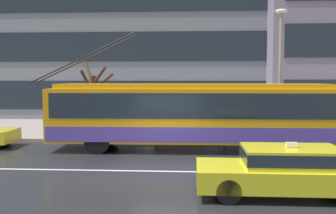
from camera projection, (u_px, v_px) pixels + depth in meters
name	position (u px, v px, depth m)	size (l,w,h in m)	color
ground_plane	(165.00, 163.00, 13.62)	(160.00, 160.00, 0.00)	#24262B
sidewalk_slab	(175.00, 128.00, 22.89)	(80.00, 10.00, 0.14)	gray
lane_centre_line	(162.00, 171.00, 12.42)	(72.00, 0.14, 0.01)	silver
trolleybus	(193.00, 113.00, 16.15)	(13.03, 2.66, 4.97)	orange
taxi_oncoming_near	(287.00, 169.00, 9.80)	(4.53, 1.84, 1.39)	yellow
bus_shelter	(177.00, 98.00, 19.97)	(4.30, 1.55, 2.60)	gray
pedestrian_at_shelter	(156.00, 103.00, 19.86)	(1.57, 1.57, 2.01)	black
pedestrian_approaching_curb	(225.00, 108.00, 18.83)	(1.34, 1.34, 1.88)	black
street_lamp	(280.00, 62.00, 18.32)	(0.60, 0.32, 6.26)	gray
street_tree_bare	(94.00, 98.00, 19.53)	(1.71, 1.62, 3.74)	brown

